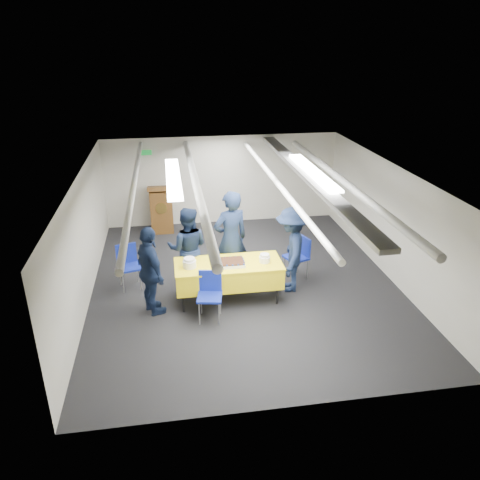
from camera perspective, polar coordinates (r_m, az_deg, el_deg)
name	(u,v)px	position (r m, az deg, el deg)	size (l,w,h in m)	color
ground	(244,283)	(9.51, 0.52, -5.28)	(7.00, 7.00, 0.00)	black
room_shell	(246,191)	(9.18, 0.71, 5.95)	(6.00, 7.00, 2.30)	beige
serving_table	(228,273)	(8.68, -1.41, -4.09)	(1.97, 0.83, 0.77)	black
sheet_cake	(231,263)	(8.52, -1.07, -2.76)	(0.48, 0.37, 0.09)	white
plate_stack_left	(189,263)	(8.45, -6.18, -2.80)	(0.24, 0.24, 0.18)	white
plate_stack_right	(265,258)	(8.61, 3.02, -2.24)	(0.20, 0.20, 0.16)	white
podium	(162,209)	(11.94, -9.55, 3.80)	(0.62, 0.53, 1.25)	brown
chair_near	(210,290)	(8.20, -3.69, -6.15)	(0.49, 0.49, 0.87)	gray
chair_right	(300,253)	(9.62, 7.28, -1.58)	(0.54, 0.54, 0.87)	gray
chair_left	(128,262)	(9.45, -13.51, -2.57)	(0.51, 0.51, 0.87)	gray
sailor_a	(231,239)	(9.08, -1.15, 0.11)	(0.71, 0.47, 1.95)	black
sailor_b	(188,248)	(9.09, -6.38, -1.01)	(0.81, 0.63, 1.66)	black
sailor_c	(151,271)	(8.32, -10.84, -3.78)	(0.97, 0.40, 1.65)	black
sailor_d	(291,250)	(8.99, 6.25, -1.20)	(1.09, 0.63, 1.69)	black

